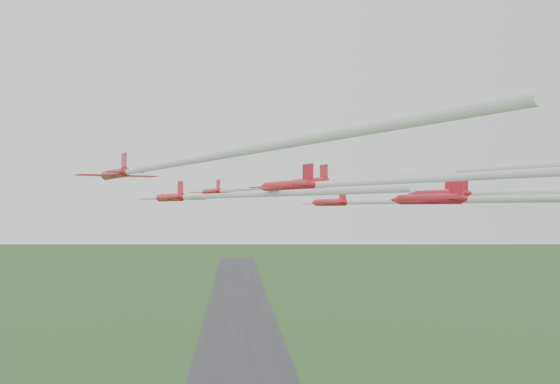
{
  "coord_description": "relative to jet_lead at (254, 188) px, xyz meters",
  "views": [
    {
      "loc": [
        -3.0,
        -81.75,
        58.39
      ],
      "look_at": [
        3.41,
        5.97,
        60.63
      ],
      "focal_mm": 40.0,
      "sensor_mm": 36.0,
      "label": 1
    }
  ],
  "objects": [
    {
      "name": "jet_row2_left",
      "position": [
        -6.02,
        -11.01,
        -1.32
      ],
      "size": [
        26.54,
        50.93,
        2.75
      ],
      "rotation": [
        0.0,
        0.0,
        0.45
      ],
      "color": "red"
    },
    {
      "name": "jet_row3_left",
      "position": [
        -9.68,
        -28.83,
        1.21
      ],
      "size": [
        29.61,
        58.92,
        2.75
      ],
      "rotation": [
        0.0,
        0.0,
        0.44
      ],
      "color": "red"
    },
    {
      "name": "jet_row4_right",
      "position": [
        26.51,
        -23.91,
        -1.13
      ],
      "size": [
        23.04,
        42.06,
        2.56
      ],
      "rotation": [
        0.0,
        0.0,
        0.48
      ],
      "color": "red"
    },
    {
      "name": "jet_lead",
      "position": [
        0.0,
        0.0,
        0.0
      ],
      "size": [
        25.52,
        62.04,
        2.36
      ],
      "rotation": [
        0.0,
        0.0,
        0.36
      ],
      "color": "red"
    },
    {
      "name": "jet_row3_mid",
      "position": [
        12.93,
        -17.12,
        0.7
      ],
      "size": [
        25.19,
        54.33,
        2.74
      ],
      "rotation": [
        0.0,
        0.0,
        0.4
      ],
      "color": "red"
    },
    {
      "name": "jet_row2_right",
      "position": [
        18.08,
        -2.89,
        -1.91
      ],
      "size": [
        24.89,
        58.27,
        2.83
      ],
      "rotation": [
        0.0,
        0.0,
        0.37
      ],
      "color": "red"
    },
    {
      "name": "runway",
      "position": [
        0.24,
        193.59,
        -61.14
      ],
      "size": [
        38.0,
        900.0,
        0.04
      ],
      "primitive_type": "cube",
      "color": "#303032",
      "rests_on": "ground"
    },
    {
      "name": "jet_row4_left",
      "position": [
        8.97,
        -35.94,
        -0.53
      ],
      "size": [
        27.45,
        48.81,
        2.59
      ],
      "rotation": [
        0.0,
        0.0,
        0.49
      ],
      "color": "red"
    },
    {
      "name": "jet_row3_right",
      "position": [
        34.08,
        -12.26,
        -0.66
      ],
      "size": [
        27.76,
        61.96,
        2.63
      ],
      "rotation": [
        0.0,
        0.0,
        0.39
      ],
      "color": "red"
    }
  ]
}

